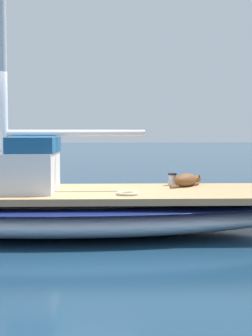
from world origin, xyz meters
The scene contains 5 objects.
ground_plane centered at (0.00, 0.00, 0.00)m, with size 120.00×120.00×0.00m, color navy.
sailboat_main centered at (0.00, 0.00, 0.34)m, with size 2.78×7.32×0.66m.
dog_brown centered at (0.47, -2.07, 0.77)m, with size 0.77×0.69×0.22m.
deck_winch centered at (0.65, -1.85, 0.76)m, with size 0.16×0.16×0.21m.
coiled_rope centered at (-0.60, -0.97, 0.68)m, with size 0.32×0.32×0.04m, color beige.
Camera 1 is at (-8.00, -0.42, 1.60)m, focal length 54.66 mm.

